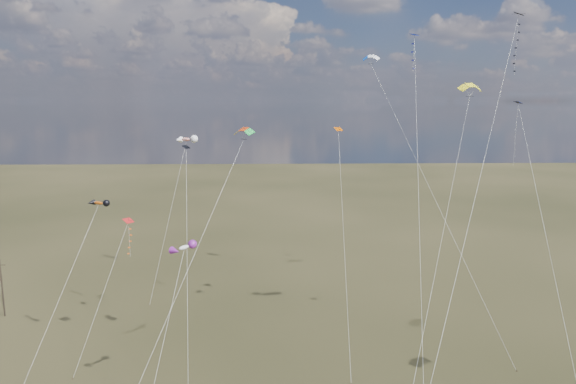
{
  "coord_description": "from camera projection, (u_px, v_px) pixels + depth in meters",
  "views": [
    {
      "loc": [
        -1.48,
        -36.35,
        28.65
      ],
      "look_at": [
        0.0,
        18.0,
        19.0
      ],
      "focal_mm": 32.0,
      "sensor_mm": 36.0,
      "label": 1
    }
  ],
  "objects": [
    {
      "name": "diamond_black_high",
      "position": [
        511.0,
        65.0,
        51.67
      ],
      "size": [
        19.38,
        28.66,
        37.72
      ],
      "color": "black",
      "rests_on": "ground"
    },
    {
      "name": "diamond_black_mid",
      "position": [
        187.0,
        223.0,
        54.59
      ],
      "size": [
        2.62,
        16.47,
        23.7
      ],
      "color": "black",
      "rests_on": "ground"
    },
    {
      "name": "diamond_orange_center",
      "position": [
        341.0,
        190.0,
        61.23
      ],
      "size": [
        1.18,
        17.21,
        25.4
      ],
      "color": "#CB4F00",
      "rests_on": "ground"
    },
    {
      "name": "parafoil_blue_white",
      "position": [
        372.0,
        58.0,
        74.2
      ],
      "size": [
        13.25,
        27.12,
        35.67
      ],
      "color": "blue",
      "rests_on": "ground"
    },
    {
      "name": "parafoil_yellow",
      "position": [
        470.0,
        86.0,
        57.41
      ],
      "size": [
        12.17,
        18.37,
        31.09
      ],
      "color": "yellow",
      "rests_on": "ground"
    },
    {
      "name": "novelty_white_purple",
      "position": [
        184.0,
        248.0,
        46.96
      ],
      "size": [
        4.04,
        9.6,
        15.9
      ],
      "color": "silver",
      "rests_on": "ground"
    },
    {
      "name": "diamond_red_low",
      "position": [
        127.0,
        243.0,
        58.54
      ],
      "size": [
        5.25,
        8.23,
        15.46
      ],
      "color": "#B31617",
      "rests_on": "ground"
    },
    {
      "name": "utility_pole_near",
      "position": [
        2.0,
        287.0,
        68.62
      ],
      "size": [
        1.4,
        0.2,
        8.0
      ],
      "color": "black",
      "rests_on": "ground"
    },
    {
      "name": "diamond_navy_right",
      "position": [
        518.0,
        145.0,
        56.54
      ],
      "size": [
        1.26,
        19.87,
        28.64
      ],
      "color": "#0C114B",
      "rests_on": "ground"
    },
    {
      "name": "novelty_redwhite_stripe",
      "position": [
        186.0,
        140.0,
        80.87
      ],
      "size": [
        5.77,
        13.41,
        23.37
      ],
      "color": "red",
      "rests_on": "ground"
    },
    {
      "name": "novelty_orange_black",
      "position": [
        98.0,
        204.0,
        57.08
      ],
      "size": [
        5.91,
        15.72,
        17.9
      ],
      "color": "#C4510E",
      "rests_on": "ground"
    },
    {
      "name": "parafoil_tricolor",
      "position": [
        243.0,
        131.0,
        51.91
      ],
      "size": [
        11.82,
        21.23,
        26.4
      ],
      "color": "gold",
      "rests_on": "ground"
    },
    {
      "name": "diamond_navy_tall",
      "position": [
        415.0,
        81.0,
        54.01
      ],
      "size": [
        3.36,
        19.77,
        35.81
      ],
      "color": "#091252",
      "rests_on": "ground"
    }
  ]
}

